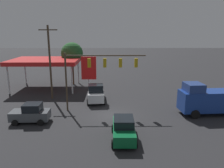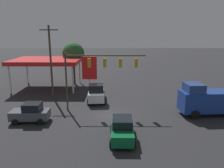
{
  "view_description": "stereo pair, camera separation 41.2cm",
  "coord_description": "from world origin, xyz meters",
  "px_view_note": "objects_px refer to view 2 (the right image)",
  "views": [
    {
      "loc": [
        0.22,
        22.52,
        8.99
      ],
      "look_at": [
        0.0,
        -2.0,
        3.06
      ],
      "focal_mm": 35.0,
      "sensor_mm": 36.0,
      "label": 1
    },
    {
      "loc": [
        -0.19,
        22.52,
        8.99
      ],
      "look_at": [
        0.0,
        -2.0,
        3.06
      ],
      "focal_mm": 35.0,
      "sensor_mm": 36.0,
      "label": 2
    }
  ],
  "objects_px": {
    "traffic_signal_assembly": "(98,67)",
    "sedan_waiting": "(122,129)",
    "utility_pole": "(51,61)",
    "hatchback_crossing": "(31,113)",
    "delivery_truck": "(210,100)",
    "pickup_parked": "(96,93)",
    "street_tree": "(73,54)",
    "price_sign": "(89,70)"
  },
  "relations": [
    {
      "from": "price_sign",
      "to": "street_tree",
      "type": "bearing_deg",
      "value": -64.78
    },
    {
      "from": "street_tree",
      "to": "sedan_waiting",
      "type": "bearing_deg",
      "value": 110.7
    },
    {
      "from": "price_sign",
      "to": "delivery_truck",
      "type": "distance_m",
      "value": 15.63
    },
    {
      "from": "utility_pole",
      "to": "delivery_truck",
      "type": "bearing_deg",
      "value": 162.24
    },
    {
      "from": "utility_pole",
      "to": "hatchback_crossing",
      "type": "relative_size",
      "value": 2.55
    },
    {
      "from": "delivery_truck",
      "to": "hatchback_crossing",
      "type": "xyz_separation_m",
      "value": [
        18.92,
        2.05,
        -0.75
      ]
    },
    {
      "from": "utility_pole",
      "to": "pickup_parked",
      "type": "height_order",
      "value": "utility_pole"
    },
    {
      "from": "hatchback_crossing",
      "to": "street_tree",
      "type": "xyz_separation_m",
      "value": [
        -1.58,
        -16.39,
        4.38
      ]
    },
    {
      "from": "delivery_truck",
      "to": "street_tree",
      "type": "distance_m",
      "value": 22.8
    },
    {
      "from": "utility_pole",
      "to": "sedan_waiting",
      "type": "xyz_separation_m",
      "value": [
        -9.11,
        11.74,
        -4.22
      ]
    },
    {
      "from": "traffic_signal_assembly",
      "to": "price_sign",
      "type": "height_order",
      "value": "traffic_signal_assembly"
    },
    {
      "from": "traffic_signal_assembly",
      "to": "delivery_truck",
      "type": "xyz_separation_m",
      "value": [
        -12.22,
        1.41,
        -3.41
      ]
    },
    {
      "from": "sedan_waiting",
      "to": "delivery_truck",
      "type": "bearing_deg",
      "value": 121.02
    },
    {
      "from": "traffic_signal_assembly",
      "to": "pickup_parked",
      "type": "distance_m",
      "value": 5.29
    },
    {
      "from": "utility_pole",
      "to": "price_sign",
      "type": "bearing_deg",
      "value": -170.08
    },
    {
      "from": "street_tree",
      "to": "pickup_parked",
      "type": "bearing_deg",
      "value": 115.59
    },
    {
      "from": "pickup_parked",
      "to": "street_tree",
      "type": "xyz_separation_m",
      "value": [
        4.56,
        -9.52,
        4.22
      ]
    },
    {
      "from": "price_sign",
      "to": "pickup_parked",
      "type": "distance_m",
      "value": 3.62
    },
    {
      "from": "pickup_parked",
      "to": "utility_pole",
      "type": "bearing_deg",
      "value": -105.24
    },
    {
      "from": "utility_pole",
      "to": "sedan_waiting",
      "type": "distance_m",
      "value": 15.44
    },
    {
      "from": "traffic_signal_assembly",
      "to": "price_sign",
      "type": "xyz_separation_m",
      "value": [
        1.63,
        -5.52,
        -1.25
      ]
    },
    {
      "from": "price_sign",
      "to": "hatchback_crossing",
      "type": "xyz_separation_m",
      "value": [
        5.07,
        8.97,
        -2.91
      ]
    },
    {
      "from": "price_sign",
      "to": "sedan_waiting",
      "type": "distance_m",
      "value": 13.57
    },
    {
      "from": "utility_pole",
      "to": "pickup_parked",
      "type": "distance_m",
      "value": 7.43
    },
    {
      "from": "price_sign",
      "to": "traffic_signal_assembly",
      "type": "bearing_deg",
      "value": 106.46
    },
    {
      "from": "sedan_waiting",
      "to": "hatchback_crossing",
      "type": "bearing_deg",
      "value": -110.9
    },
    {
      "from": "price_sign",
      "to": "sedan_waiting",
      "type": "relative_size",
      "value": 1.27
    },
    {
      "from": "price_sign",
      "to": "utility_pole",
      "type": "bearing_deg",
      "value": 9.92
    },
    {
      "from": "pickup_parked",
      "to": "street_tree",
      "type": "distance_m",
      "value": 11.37
    },
    {
      "from": "delivery_truck",
      "to": "hatchback_crossing",
      "type": "height_order",
      "value": "delivery_truck"
    },
    {
      "from": "delivery_truck",
      "to": "pickup_parked",
      "type": "height_order",
      "value": "delivery_truck"
    },
    {
      "from": "traffic_signal_assembly",
      "to": "sedan_waiting",
      "type": "relative_size",
      "value": 2.04
    },
    {
      "from": "price_sign",
      "to": "street_tree",
      "type": "relative_size",
      "value": 0.78
    },
    {
      "from": "delivery_truck",
      "to": "sedan_waiting",
      "type": "relative_size",
      "value": 1.57
    },
    {
      "from": "utility_pole",
      "to": "street_tree",
      "type": "xyz_separation_m",
      "value": [
        -1.54,
        -8.3,
        0.15
      ]
    },
    {
      "from": "sedan_waiting",
      "to": "hatchback_crossing",
      "type": "relative_size",
      "value": 1.15
    },
    {
      "from": "utility_pole",
      "to": "pickup_parked",
      "type": "bearing_deg",
      "value": 168.68
    },
    {
      "from": "utility_pole",
      "to": "hatchback_crossing",
      "type": "bearing_deg",
      "value": 89.7
    },
    {
      "from": "pickup_parked",
      "to": "hatchback_crossing",
      "type": "xyz_separation_m",
      "value": [
        6.14,
        6.87,
        -0.16
      ]
    },
    {
      "from": "traffic_signal_assembly",
      "to": "hatchback_crossing",
      "type": "xyz_separation_m",
      "value": [
        6.71,
        3.45,
        -4.16
      ]
    },
    {
      "from": "sedan_waiting",
      "to": "pickup_parked",
      "type": "height_order",
      "value": "pickup_parked"
    },
    {
      "from": "traffic_signal_assembly",
      "to": "utility_pole",
      "type": "relative_size",
      "value": 0.92
    }
  ]
}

